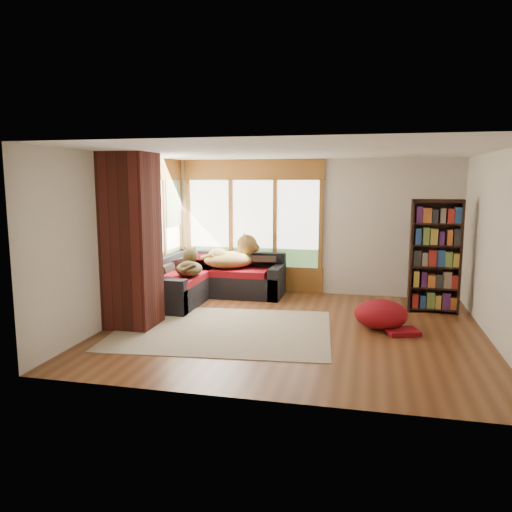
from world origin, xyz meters
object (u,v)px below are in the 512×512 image
at_px(brick_chimney, 131,241).
at_px(bookshelf, 435,256).
at_px(dog_tan, 233,254).
at_px(area_rug, 223,330).
at_px(sectional_sofa, 205,281).
at_px(dog_brindle, 189,263).
at_px(pouf, 381,313).

bearing_deg(brick_chimney, bookshelf, 22.07).
xyz_separation_m(brick_chimney, dog_tan, (0.96, 2.25, -0.48)).
xyz_separation_m(area_rug, bookshelf, (3.14, 1.78, 0.94)).
bearing_deg(sectional_sofa, dog_brindle, -92.37).
height_order(brick_chimney, sectional_sofa, brick_chimney).
relative_size(area_rug, pouf, 4.00).
distance_m(sectional_sofa, area_rug, 2.22).
bearing_deg(bookshelf, brick_chimney, -157.93).
relative_size(bookshelf, pouf, 2.41).
distance_m(bookshelf, dog_brindle, 4.19).
distance_m(sectional_sofa, pouf, 3.50).
distance_m(dog_tan, dog_brindle, 1.02).
bearing_deg(dog_tan, pouf, -57.93).
bearing_deg(brick_chimney, dog_tan, 66.96).
bearing_deg(bookshelf, dog_tan, 173.42).
relative_size(brick_chimney, sectional_sofa, 1.18).
xyz_separation_m(brick_chimney, sectional_sofa, (0.45, 2.05, -1.00)).
distance_m(area_rug, bookshelf, 3.73).
distance_m(pouf, dog_tan, 3.18).
bearing_deg(dog_brindle, dog_tan, -50.09).
relative_size(bookshelf, dog_brindle, 2.27).
xyz_separation_m(area_rug, dog_tan, (-0.44, 2.19, 0.81)).
bearing_deg(dog_tan, sectional_sofa, 173.83).
height_order(bookshelf, pouf, bookshelf).
height_order(area_rug, dog_tan, dog_tan).
xyz_separation_m(brick_chimney, pouf, (3.67, 0.70, -1.08)).
bearing_deg(dog_tan, bookshelf, -34.69).
relative_size(sectional_sofa, pouf, 2.80).
xyz_separation_m(brick_chimney, bookshelf, (4.54, 1.84, -0.35)).
distance_m(brick_chimney, pouf, 3.89).
xyz_separation_m(brick_chimney, area_rug, (1.40, 0.06, -1.29)).
height_order(sectional_sofa, dog_brindle, dog_brindle).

